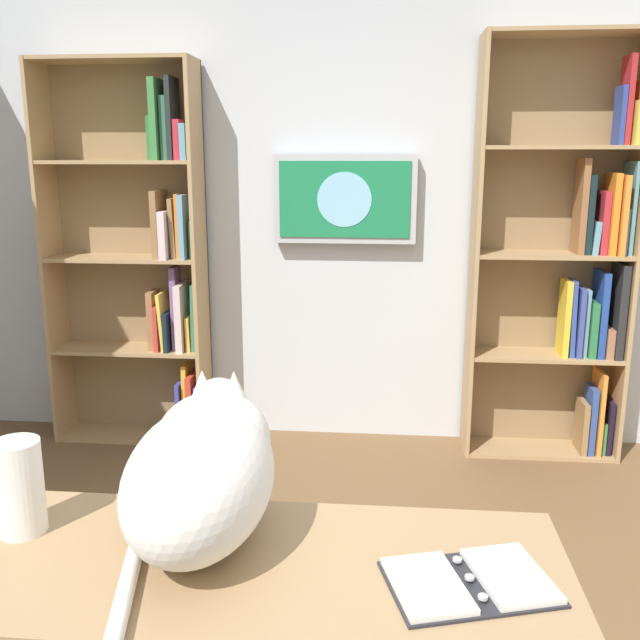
% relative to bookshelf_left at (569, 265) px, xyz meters
% --- Properties ---
extents(wall_back, '(4.52, 0.06, 2.70)m').
position_rel_bookshelf_left_xyz_m(wall_back, '(1.27, -0.17, 0.29)').
color(wall_back, silver).
rests_on(wall_back, ground).
extents(bookshelf_left, '(0.83, 0.28, 2.24)m').
position_rel_bookshelf_left_xyz_m(bookshelf_left, '(0.00, 0.00, 0.00)').
color(bookshelf_left, tan).
rests_on(bookshelf_left, ground).
extents(bookshelf_right, '(0.88, 0.28, 2.14)m').
position_rel_bookshelf_left_xyz_m(bookshelf_right, '(2.33, -0.00, -0.00)').
color(bookshelf_right, tan).
rests_on(bookshelf_right, ground).
extents(wall_mounted_tv, '(0.79, 0.07, 0.48)m').
position_rel_bookshelf_left_xyz_m(wall_mounted_tv, '(1.21, -0.08, 0.33)').
color(wall_mounted_tv, '#B7B7BC').
extents(desk, '(1.39, 0.56, 0.77)m').
position_rel_bookshelf_left_xyz_m(desk, '(1.26, 2.50, -0.42)').
color(desk, '#A37F56').
rests_on(desk, ground).
extents(cat, '(0.32, 0.69, 0.35)m').
position_rel_bookshelf_left_xyz_m(cat, '(1.38, 2.36, -0.12)').
color(cat, white).
rests_on(cat, desk).
extents(open_binder, '(0.38, 0.30, 0.02)m').
position_rel_bookshelf_left_xyz_m(open_binder, '(0.80, 2.52, -0.28)').
color(open_binder, '#26262B').
rests_on(open_binder, desk).
extents(paper_towel_roll, '(0.11, 0.11, 0.22)m').
position_rel_bookshelf_left_xyz_m(paper_towel_roll, '(1.81, 2.40, -0.18)').
color(paper_towel_roll, white).
rests_on(paper_towel_roll, desk).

